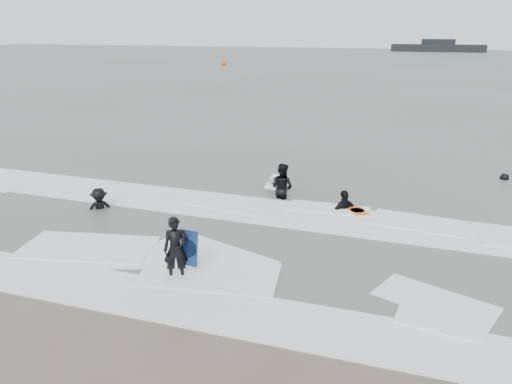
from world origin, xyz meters
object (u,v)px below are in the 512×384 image
(surfer_centre, at_px, (177,279))
(surfer_wading, at_px, (282,198))
(buoy, at_px, (224,63))
(surfer_breaker, at_px, (100,210))
(vessel_horizon, at_px, (438,47))
(surfer_right_near, at_px, (344,210))
(surfer_right_far, at_px, (504,181))

(surfer_centre, relative_size, surfer_wading, 0.90)
(surfer_wading, height_order, buoy, buoy)
(surfer_wading, bearing_deg, surfer_breaker, 48.43)
(buoy, bearing_deg, vessel_horizon, 63.06)
(surfer_wading, height_order, vessel_horizon, vessel_horizon)
(buoy, bearing_deg, surfer_breaker, -70.56)
(surfer_breaker, xyz_separation_m, surfer_right_near, (8.39, 2.97, 0.00))
(surfer_right_near, bearing_deg, surfer_wading, -59.32)
(surfer_wading, xyz_separation_m, surfer_breaker, (-5.85, -3.51, 0.00))
(surfer_breaker, height_order, buoy, buoy)
(surfer_right_far, distance_m, vessel_horizon, 129.75)
(surfer_breaker, relative_size, buoy, 1.03)
(surfer_centre, distance_m, surfer_breaker, 6.34)
(surfer_breaker, xyz_separation_m, surfer_right_far, (14.32, 9.01, 0.00))
(vessel_horizon, bearing_deg, surfer_centre, -92.29)
(vessel_horizon, bearing_deg, surfer_wading, -92.11)
(surfer_right_far, bearing_deg, vessel_horizon, -135.39)
(buoy, distance_m, vessel_horizon, 77.87)
(surfer_wading, xyz_separation_m, vessel_horizon, (4.97, 135.20, 1.27))
(surfer_right_near, height_order, vessel_horizon, vessel_horizon)
(surfer_centre, distance_m, surfer_right_near, 7.45)
(surfer_wading, relative_size, vessel_horizon, 0.08)
(surfer_wading, bearing_deg, surfer_right_near, -174.73)
(surfer_right_far, relative_size, vessel_horizon, 0.06)
(surfer_centre, relative_size, surfer_right_near, 0.92)
(vessel_horizon, bearing_deg, buoy, -116.94)
(surfer_centre, bearing_deg, buoy, 85.22)
(surfer_breaker, bearing_deg, surfer_right_far, -7.57)
(surfer_right_near, relative_size, surfer_right_far, 1.30)
(surfer_breaker, distance_m, vessel_horizon, 139.14)
(buoy, relative_size, vessel_horizon, 0.07)
(surfer_breaker, height_order, surfer_right_near, surfer_right_near)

